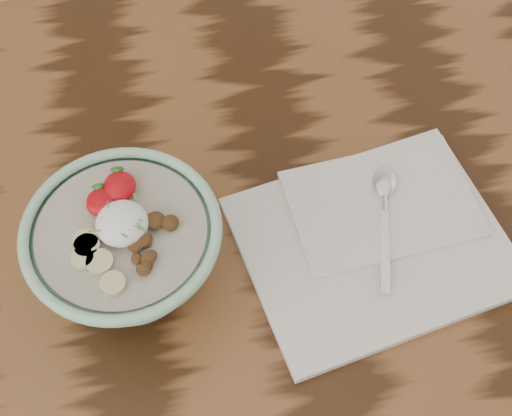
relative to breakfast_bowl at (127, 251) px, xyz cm
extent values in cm
cube|color=#321C0C|center=(-1.93, 2.75, -8.76)|extent=(160.00, 90.00, 4.00)
cylinder|color=#4C2D19|center=(70.07, 39.75, -46.26)|extent=(7.00, 7.00, 71.00)
cylinder|color=#98CCAB|center=(0.00, -0.02, -6.13)|extent=(8.83, 8.83, 1.26)
torus|color=#98CCAB|center=(0.00, -0.02, 4.17)|extent=(20.07, 20.07, 1.16)
cylinder|color=beige|center=(0.00, -0.02, 3.54)|extent=(17.03, 17.03, 1.05)
ellipsoid|color=white|center=(0.32, 0.26, 5.07)|extent=(5.21, 5.21, 2.86)
ellipsoid|color=#AE080F|center=(0.49, 4.65, 4.98)|extent=(3.32, 3.66, 1.83)
cone|color=#286623|center=(0.49, 6.14, 5.28)|extent=(1.40, 1.03, 1.52)
ellipsoid|color=#AE080F|center=(-1.53, 3.21, 4.88)|extent=(2.95, 3.25, 1.62)
cone|color=#286623|center=(-1.53, 4.54, 5.18)|extent=(1.40, 1.03, 1.52)
cylinder|color=#CBC586|center=(-3.84, -2.52, 4.47)|extent=(2.25, 2.25, 0.70)
cylinder|color=#CBC586|center=(-3.40, -0.69, 4.47)|extent=(2.56, 2.56, 0.70)
cylinder|color=#CBC586|center=(-3.32, -1.26, 4.47)|extent=(2.56, 2.56, 0.70)
cylinder|color=#CBC586|center=(-1.22, -5.72, 4.47)|extent=(2.45, 2.45, 0.70)
cylinder|color=#CBC586|center=(-2.24, -3.24, 4.47)|extent=(2.63, 2.63, 0.70)
ellipsoid|color=#523518|center=(4.93, -0.37, 4.66)|extent=(2.23, 2.26, 1.36)
ellipsoid|color=#523518|center=(1.28, -2.15, 4.64)|extent=(2.18, 2.18, 0.94)
ellipsoid|color=#523518|center=(2.04, -4.64, 4.57)|extent=(1.82, 1.87, 1.14)
ellipsoid|color=#523518|center=(1.25, -3.57, 4.54)|extent=(1.10, 1.37, 0.69)
ellipsoid|color=#523518|center=(3.52, 0.16, 4.77)|extent=(2.83, 2.83, 1.05)
ellipsoid|color=#523518|center=(2.25, -2.05, 4.51)|extent=(1.37, 1.22, 0.91)
ellipsoid|color=#523518|center=(2.02, -1.69, 4.72)|extent=(2.23, 2.07, 1.08)
ellipsoid|color=#523518|center=(2.44, -3.73, 4.68)|extent=(2.16, 2.03, 0.90)
ellipsoid|color=#523518|center=(1.76, -4.87, 4.55)|extent=(1.93, 1.98, 0.70)
cylinder|color=#558B3A|center=(1.14, 1.08, 6.07)|extent=(1.25, 0.91, 0.23)
cylinder|color=#558B3A|center=(0.64, -0.81, 6.07)|extent=(0.98, 1.10, 0.22)
cylinder|color=#558B3A|center=(2.03, 2.26, 6.07)|extent=(0.43, 1.13, 0.22)
cylinder|color=#558B3A|center=(1.67, -0.95, 6.07)|extent=(1.37, 1.18, 0.24)
cylinder|color=#558B3A|center=(1.80, -0.10, 6.07)|extent=(1.16, 0.81, 0.22)
cylinder|color=#558B3A|center=(-0.73, 0.89, 6.07)|extent=(0.38, 1.49, 0.23)
cylinder|color=#558B3A|center=(-0.79, 1.64, 6.07)|extent=(0.36, 1.52, 0.23)
cylinder|color=#558B3A|center=(-0.14, 1.27, 6.07)|extent=(1.26, 0.21, 0.22)
cylinder|color=#558B3A|center=(-0.72, 1.05, 6.07)|extent=(1.64, 1.09, 0.24)
cylinder|color=#558B3A|center=(0.44, -0.58, 6.07)|extent=(1.35, 1.22, 0.24)
cylinder|color=#558B3A|center=(2.16, -1.12, 6.07)|extent=(0.95, 1.43, 0.23)
cylinder|color=#558B3A|center=(0.85, 0.97, 6.07)|extent=(1.55, 1.34, 0.25)
cylinder|color=#558B3A|center=(0.31, -1.57, 6.07)|extent=(0.93, 1.00, 0.22)
cylinder|color=#558B3A|center=(-2.27, -0.66, 6.07)|extent=(1.28, 0.39, 0.22)
cube|color=silver|center=(26.94, -1.11, -6.20)|extent=(32.49, 27.96, 1.11)
cube|color=silver|center=(29.16, 3.34, -5.31)|extent=(22.06, 15.84, 0.67)
cube|color=silver|center=(27.58, -2.98, -4.82)|extent=(3.84, 10.23, 0.32)
cylinder|color=silver|center=(29.40, 3.30, -4.66)|extent=(1.36, 2.77, 0.63)
ellipsoid|color=silver|center=(30.12, 5.79, -4.55)|extent=(3.80, 4.74, 0.86)
camera|label=1|loc=(6.35, -36.41, 65.07)|focal=50.00mm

